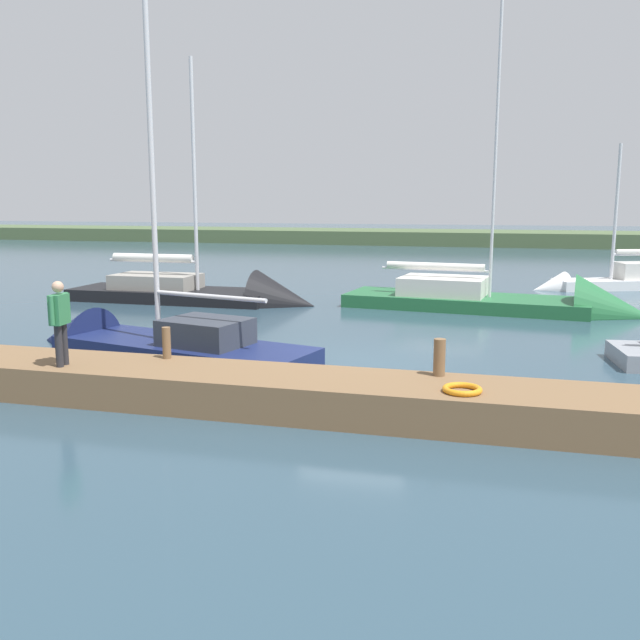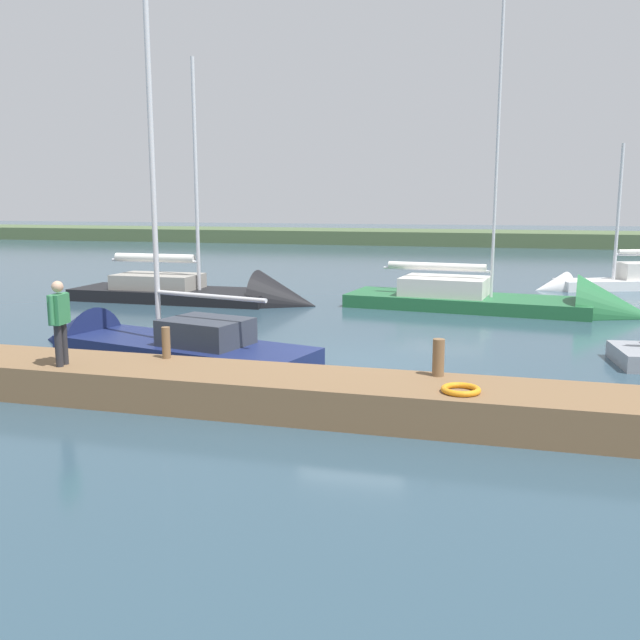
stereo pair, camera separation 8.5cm
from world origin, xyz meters
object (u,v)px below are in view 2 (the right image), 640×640
sailboat_outer_mooring (607,286)px  sailboat_inner_slip (141,349)px  mooring_post_far (166,343)px  person_on_dock (59,317)px  mooring_post_near (438,357)px  life_ring_buoy (461,390)px  sailboat_mid_channel (217,299)px  sailboat_near_dock (524,308)px

sailboat_outer_mooring → sailboat_inner_slip: size_ratio=0.68×
mooring_post_far → person_on_dock: bearing=33.4°
sailboat_outer_mooring → person_on_dock: 24.45m
mooring_post_near → life_ring_buoy: 1.15m
mooring_post_near → sailboat_mid_channel: size_ratio=0.07×
mooring_post_near → sailboat_outer_mooring: sailboat_outer_mooring is taller
sailboat_inner_slip → person_on_dock: size_ratio=6.28×
life_ring_buoy → person_on_dock: 7.61m
sailboat_near_dock → mooring_post_far: bearing=-113.7°
sailboat_outer_mooring → sailboat_mid_channel: size_ratio=0.69×
sailboat_mid_channel → sailboat_near_dock: size_ratio=0.79×
sailboat_mid_channel → sailboat_near_dock: 11.31m
mooring_post_far → person_on_dock: size_ratio=0.39×
life_ring_buoy → person_on_dock: size_ratio=0.40×
mooring_post_near → sailboat_mid_channel: 15.09m
life_ring_buoy → sailboat_inner_slip: 9.21m
life_ring_buoy → sailboat_outer_mooring: sailboat_outer_mooring is taller
sailboat_near_dock → person_on_dock: sailboat_near_dock is taller
sailboat_near_dock → sailboat_inner_slip: bearing=-129.0°
mooring_post_far → person_on_dock: 2.07m
sailboat_near_dock → person_on_dock: 16.23m
mooring_post_near → sailboat_inner_slip: bearing=-21.3°
life_ring_buoy → sailboat_near_dock: sailboat_near_dock is taller
sailboat_inner_slip → person_on_dock: bearing=113.1°
life_ring_buoy → sailboat_inner_slip: sailboat_inner_slip is taller
sailboat_outer_mooring → person_on_dock: size_ratio=4.28×
mooring_post_far → sailboat_mid_channel: size_ratio=0.06×
mooring_post_near → person_on_dock: size_ratio=0.41×
sailboat_outer_mooring → mooring_post_far: bearing=39.2°
person_on_dock → mooring_post_near: bearing=-178.0°
sailboat_outer_mooring → mooring_post_near: bearing=52.6°
mooring_post_near → sailboat_mid_channel: bearing=-51.0°
life_ring_buoy → sailboat_mid_channel: size_ratio=0.06×
sailboat_mid_channel → person_on_dock: size_ratio=6.24×
mooring_post_near → sailboat_near_dock: bearing=-98.4°
sailboat_outer_mooring → sailboat_near_dock: bearing=41.8°
mooring_post_near → mooring_post_far: (5.44, 0.00, -0.02)m
sailboat_mid_channel → sailboat_inner_slip: sailboat_inner_slip is taller
mooring_post_near → life_ring_buoy: bearing=115.1°
sailboat_mid_channel → person_on_dock: bearing=-78.9°
sailboat_near_dock → sailboat_inner_slip: size_ratio=1.26×
sailboat_near_dock → person_on_dock: size_ratio=7.90×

